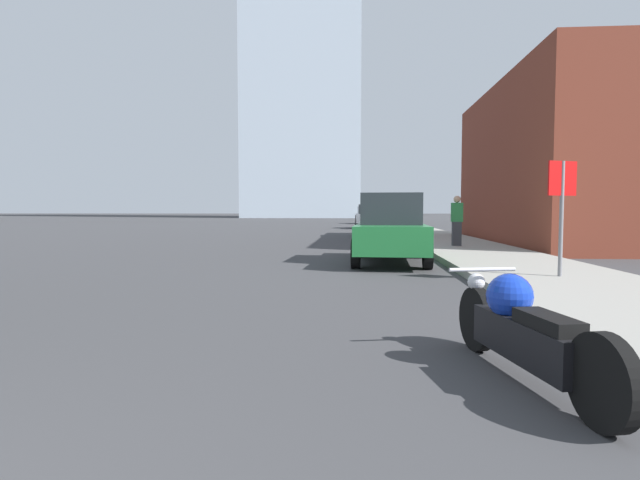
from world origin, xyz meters
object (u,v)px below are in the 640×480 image
parked_car_white (379,219)px  parked_car_silver (365,215)px  parked_car_green (390,229)px  motorcycle (522,329)px  pedestrian (457,220)px  parked_car_black (371,216)px  stop_sign (562,198)px

parked_car_white → parked_car_silver: (-0.24, 24.71, -0.07)m
parked_car_green → motorcycle: bearing=-84.3°
pedestrian → parked_car_black: bearing=96.7°
parked_car_black → pedestrian: bearing=-78.0°
parked_car_green → parked_car_white: (0.20, 11.83, 0.06)m
motorcycle → parked_car_white: 20.44m
parked_car_black → stop_sign: stop_sign is taller
motorcycle → stop_sign: bearing=54.6°
parked_car_silver → pedestrian: (2.46, -32.46, 0.14)m
parked_car_black → parked_car_white: bearing=-84.3°
motorcycle → parked_car_green: 8.62m
parked_car_black → stop_sign: (2.60, -27.16, 0.67)m
parked_car_green → parked_car_white: parked_car_white is taller
stop_sign → pedestrian: size_ratio=1.23×
parked_car_white → stop_sign: 15.54m
parked_car_green → parked_car_black: size_ratio=1.05×
motorcycle → stop_sign: size_ratio=1.13×
motorcycle → parked_car_green: parked_car_green is taller
parked_car_white → parked_car_black: bearing=85.3°
motorcycle → parked_car_black: bearing=79.3°
parked_car_silver → pedestrian: pedestrian is taller
parked_car_green → parked_car_silver: 36.54m
pedestrian → motorcycle: bearing=-98.8°
parked_car_white → parked_car_black: (-0.07, 11.83, -0.05)m
parked_car_black → stop_sign: 27.29m
parked_car_green → parked_car_black: 23.67m
parked_car_white → stop_sign: (2.54, -15.32, 0.62)m
stop_sign → pedestrian: (-0.32, 7.57, -0.54)m
parked_car_black → pedestrian: size_ratio=2.54×
parked_car_green → parked_car_black: (0.13, 23.67, 0.01)m
motorcycle → parked_car_black: (-0.32, 32.26, 0.47)m
parked_car_green → parked_car_white: size_ratio=0.94×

